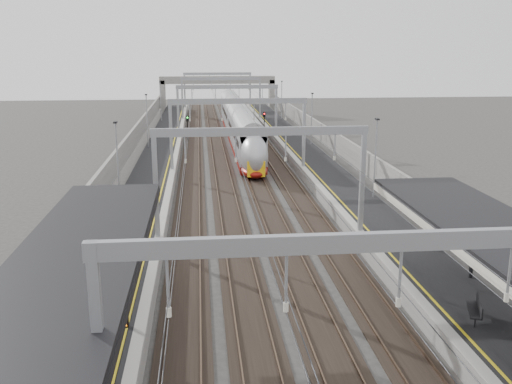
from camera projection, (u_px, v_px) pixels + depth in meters
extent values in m
cube|color=black|center=(157.00, 168.00, 56.85)|extent=(4.00, 120.00, 1.00)
cube|color=black|center=(314.00, 165.00, 58.38)|extent=(4.00, 120.00, 1.00)
cube|color=black|center=(192.00, 172.00, 57.30)|extent=(2.40, 140.00, 0.08)
cube|color=brown|center=(185.00, 171.00, 57.21)|extent=(0.07, 140.00, 0.14)
cube|color=brown|center=(199.00, 171.00, 57.35)|extent=(0.07, 140.00, 0.14)
cube|color=black|center=(222.00, 171.00, 57.59)|extent=(2.40, 140.00, 0.08)
cube|color=brown|center=(215.00, 171.00, 57.50)|extent=(0.07, 140.00, 0.14)
cube|color=brown|center=(229.00, 170.00, 57.63)|extent=(0.07, 140.00, 0.14)
cube|color=black|center=(251.00, 171.00, 57.87)|extent=(2.40, 140.00, 0.08)
cube|color=brown|center=(244.00, 170.00, 57.78)|extent=(0.07, 140.00, 0.14)
cube|color=brown|center=(258.00, 170.00, 57.92)|extent=(0.07, 140.00, 0.14)
cube|color=black|center=(280.00, 170.00, 58.16)|extent=(2.40, 140.00, 0.08)
cube|color=brown|center=(273.00, 169.00, 58.07)|extent=(0.07, 140.00, 0.14)
cube|color=brown|center=(287.00, 169.00, 58.21)|extent=(0.07, 140.00, 0.14)
cube|color=#909298|center=(100.00, 363.00, 14.60)|extent=(0.28, 0.28, 6.60)
cube|color=#909298|center=(345.00, 243.00, 14.46)|extent=(13.00, 0.25, 0.50)
cube|color=#909298|center=(156.00, 184.00, 33.89)|extent=(0.28, 0.28, 6.60)
cube|color=#909298|center=(362.00, 179.00, 35.10)|extent=(0.28, 0.28, 6.60)
cube|color=#909298|center=(261.00, 131.00, 33.75)|extent=(13.00, 0.25, 0.50)
cube|color=#909298|center=(171.00, 135.00, 53.19)|extent=(0.28, 0.28, 6.60)
cube|color=#909298|center=(304.00, 133.00, 54.39)|extent=(0.28, 0.28, 6.60)
cube|color=#909298|center=(238.00, 101.00, 53.04)|extent=(13.00, 0.25, 0.50)
cube|color=#909298|center=(178.00, 111.00, 72.48)|extent=(0.28, 0.28, 6.60)
cube|color=#909298|center=(276.00, 110.00, 73.69)|extent=(0.28, 0.28, 6.60)
cube|color=#909298|center=(227.00, 87.00, 72.33)|extent=(13.00, 0.25, 0.50)
cube|color=#909298|center=(182.00, 98.00, 91.77)|extent=(0.28, 0.28, 6.60)
cube|color=#909298|center=(260.00, 97.00, 92.98)|extent=(0.28, 0.28, 6.60)
cube|color=#909298|center=(221.00, 79.00, 91.63)|extent=(13.00, 0.25, 0.50)
cube|color=#909298|center=(185.00, 90.00, 109.14)|extent=(0.28, 0.28, 6.60)
cube|color=#909298|center=(250.00, 90.00, 110.34)|extent=(0.28, 0.28, 6.60)
cube|color=#909298|center=(217.00, 74.00, 108.99)|extent=(13.00, 0.25, 0.50)
cylinder|color=#262628|center=(191.00, 112.00, 60.78)|extent=(0.03, 140.00, 0.03)
cylinder|color=#262628|center=(219.00, 112.00, 61.07)|extent=(0.03, 140.00, 0.03)
cylinder|color=#262628|center=(247.00, 112.00, 61.36)|extent=(0.03, 140.00, 0.03)
cylinder|color=#262628|center=(274.00, 111.00, 61.64)|extent=(0.03, 140.00, 0.03)
cube|color=black|center=(39.00, 319.00, 15.20)|extent=(4.40, 30.00, 0.24)
cylinder|color=black|center=(70.00, 253.00, 26.17)|extent=(0.20, 0.20, 4.00)
cube|color=black|center=(100.00, 319.00, 16.44)|extent=(1.60, 0.15, 0.55)
cube|color=#FF6B05|center=(100.00, 321.00, 16.36)|extent=(1.50, 0.02, 0.42)
cylinder|color=black|center=(474.00, 240.00, 28.03)|extent=(0.20, 0.20, 4.00)
cube|color=slate|center=(217.00, 80.00, 109.27)|extent=(22.00, 2.20, 1.40)
cube|color=slate|center=(163.00, 97.00, 109.03)|extent=(1.00, 2.20, 6.20)
cube|color=slate|center=(272.00, 96.00, 111.04)|extent=(1.00, 2.20, 6.20)
cube|color=slate|center=(123.00, 158.00, 56.28)|extent=(0.30, 120.00, 3.20)
cube|color=slate|center=(345.00, 154.00, 58.42)|extent=(0.30, 120.00, 3.20)
cube|color=maroon|center=(245.00, 151.00, 65.93)|extent=(2.66, 22.66, 0.79)
cube|color=#A3A3A8|center=(244.00, 135.00, 65.47)|extent=(2.66, 22.66, 2.96)
cube|color=black|center=(251.00, 167.00, 58.36)|extent=(1.97, 2.36, 0.49)
cube|color=maroon|center=(233.00, 125.00, 88.17)|extent=(2.66, 22.66, 0.79)
cube|color=#A3A3A8|center=(233.00, 113.00, 87.71)|extent=(2.66, 22.66, 2.96)
cube|color=black|center=(236.00, 134.00, 80.60)|extent=(1.97, 2.36, 0.49)
ellipsoid|color=#A3A3A8|center=(254.00, 156.00, 54.43)|extent=(2.66, 5.12, 4.14)
cube|color=yellow|center=(256.00, 169.00, 52.60)|extent=(1.67, 0.12, 1.48)
cube|color=black|center=(256.00, 153.00, 52.66)|extent=(1.58, 0.57, 0.93)
cube|color=black|center=(474.00, 310.00, 23.98)|extent=(1.04, 1.84, 0.06)
cube|color=black|center=(480.00, 305.00, 23.87)|extent=(0.67, 1.71, 0.50)
cylinder|color=black|center=(475.00, 323.00, 23.38)|extent=(0.06, 0.06, 0.42)
cylinder|color=black|center=(471.00, 308.00, 24.70)|extent=(0.06, 0.06, 0.42)
cylinder|color=black|center=(188.00, 131.00, 75.56)|extent=(0.12, 0.12, 3.00)
cube|color=black|center=(187.00, 119.00, 75.17)|extent=(0.32, 0.22, 0.75)
sphere|color=#0CE526|center=(187.00, 118.00, 75.01)|extent=(0.16, 0.16, 0.16)
cylinder|color=black|center=(251.00, 130.00, 76.51)|extent=(0.12, 0.12, 3.00)
cube|color=black|center=(251.00, 118.00, 76.12)|extent=(0.32, 0.22, 0.75)
sphere|color=#0CE526|center=(251.00, 117.00, 75.96)|extent=(0.16, 0.16, 0.16)
cylinder|color=black|center=(264.00, 126.00, 79.84)|extent=(0.12, 0.12, 3.00)
cube|color=black|center=(264.00, 115.00, 79.45)|extent=(0.32, 0.22, 0.75)
sphere|color=red|center=(264.00, 114.00, 79.29)|extent=(0.16, 0.16, 0.16)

